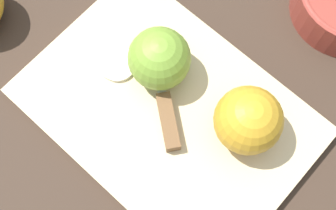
{
  "coord_description": "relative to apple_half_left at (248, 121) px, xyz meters",
  "views": [
    {
      "loc": [
        -0.14,
        0.12,
        0.6
      ],
      "look_at": [
        0.0,
        0.0,
        0.04
      ],
      "focal_mm": 50.0,
      "sensor_mm": 36.0,
      "label": 1
    }
  ],
  "objects": [
    {
      "name": "cutting_board",
      "position": [
        0.08,
        0.06,
        -0.05
      ],
      "size": [
        0.4,
        0.3,
        0.02
      ],
      "color": "#D1B789",
      "rests_on": "ground_plane"
    },
    {
      "name": "knife",
      "position": [
        0.08,
        0.06,
        -0.03
      ],
      "size": [
        0.15,
        0.1,
        0.02
      ],
      "rotation": [
        0.0,
        0.0,
        -0.52
      ],
      "color": "silver",
      "rests_on": "cutting_board"
    },
    {
      "name": "apple_half_right",
      "position": [
        0.13,
        0.03,
        -0.0
      ],
      "size": [
        0.08,
        0.08,
        0.08
      ],
      "rotation": [
        0.0,
        0.0,
        4.33
      ],
      "color": "olive",
      "rests_on": "cutting_board"
    },
    {
      "name": "apple_half_left",
      "position": [
        0.0,
        0.0,
        0.0
      ],
      "size": [
        0.09,
        0.09,
        0.09
      ],
      "rotation": [
        0.0,
        0.0,
        2.65
      ],
      "color": "gold",
      "rests_on": "cutting_board"
    },
    {
      "name": "apple_slice",
      "position": [
        0.18,
        0.07,
        -0.04
      ],
      "size": [
        0.05,
        0.05,
        0.01
      ],
      "color": "#EFE5C6",
      "rests_on": "cutting_board"
    },
    {
      "name": "ground_plane",
      "position": [
        0.08,
        0.06,
        -0.06
      ],
      "size": [
        4.0,
        4.0,
        0.0
      ],
      "primitive_type": "plane",
      "color": "#38281E"
    }
  ]
}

